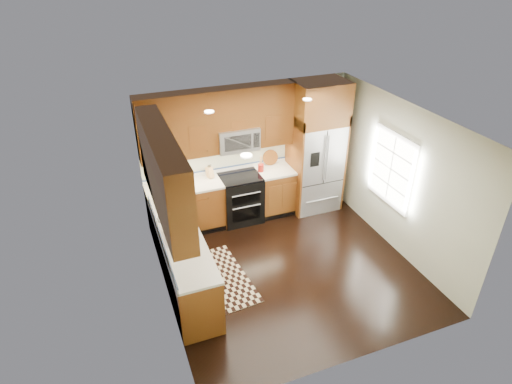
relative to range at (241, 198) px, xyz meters
name	(u,v)px	position (x,y,z in m)	size (l,w,h in m)	color
ground	(288,267)	(0.25, -1.67, -0.47)	(4.00, 4.00, 0.00)	black
wall_back	(247,150)	(0.25, 0.33, 0.83)	(4.00, 0.02, 2.60)	#B1B8A6
wall_left	(160,228)	(-1.75, -1.67, 0.83)	(0.02, 4.00, 2.60)	#B1B8A6
wall_right	(399,179)	(2.25, -1.67, 0.83)	(0.02, 4.00, 2.60)	#B1B8A6
window	(392,169)	(2.23, -1.47, 0.93)	(0.04, 1.10, 1.30)	white
base_cabinets	(201,231)	(-0.98, -0.77, -0.02)	(2.85, 3.00, 0.90)	brown
countertop	(206,203)	(-0.84, -0.65, 0.45)	(2.86, 3.01, 0.04)	white
upper_cabinets	(197,142)	(-0.90, -0.58, 1.56)	(2.85, 3.00, 1.15)	brown
range	(241,198)	(0.00, 0.00, 0.00)	(0.76, 0.67, 0.95)	black
microwave	(237,138)	(0.00, 0.13, 1.19)	(0.76, 0.40, 0.42)	#B2B2B7
refrigerator	(316,147)	(1.55, -0.04, 0.83)	(0.98, 0.75, 2.60)	#B2B2B7
sink_faucet	(178,233)	(-1.48, -1.44, 0.52)	(0.54, 0.44, 0.37)	#B2B2B7
rug	(217,279)	(-0.95, -1.55, -0.46)	(0.93, 1.54, 0.01)	black
knife_block	(210,172)	(-0.54, 0.18, 0.58)	(0.13, 0.15, 0.26)	tan
utensil_crock	(261,166)	(0.44, 0.07, 0.58)	(0.12, 0.12, 0.32)	maroon
cutting_board	(270,164)	(0.72, 0.27, 0.48)	(0.31, 0.31, 0.02)	brown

